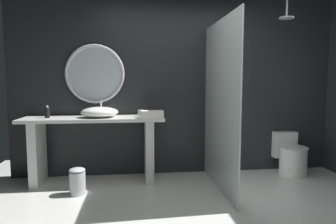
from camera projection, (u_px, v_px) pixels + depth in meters
back_wall_panel at (179, 85)px, 4.44m from camera, size 4.80×0.10×2.60m
vanity_counter at (94, 140)px, 4.03m from camera, size 1.85×0.55×0.88m
vessel_sink at (100, 112)px, 3.97m from camera, size 0.49×0.40×0.21m
tumbler_cup at (141, 113)px, 4.06m from camera, size 0.07×0.07×0.09m
soap_dispenser at (47, 112)px, 3.92m from camera, size 0.06×0.06×0.16m
round_wall_mirror at (95, 74)px, 4.19m from camera, size 0.82×0.05×0.82m
shower_glass_panel at (220, 106)px, 3.74m from camera, size 0.02×1.45×2.11m
rain_shower_head at (287, 16)px, 4.14m from camera, size 0.20×0.20×0.28m
toilet at (291, 156)px, 4.42m from camera, size 0.40×0.57×0.59m
waste_bin at (77, 181)px, 3.61m from camera, size 0.19×0.19×0.33m
folded_hand_towel at (152, 114)px, 3.91m from camera, size 0.29×0.18×0.10m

